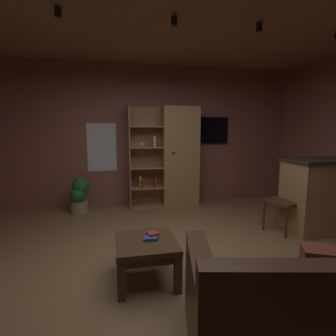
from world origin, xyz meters
The scene contains 15 objects.
floor centered at (0.00, 0.00, -0.01)m, with size 6.10×5.29×0.02m, color olive.
wall_back centered at (0.00, 2.68, 1.38)m, with size 6.22×0.06×2.75m, color #8E544C.
window_pane_back centered at (-0.84, 2.64, 1.16)m, with size 0.55×0.01×0.92m, color white.
bookshelf_cabinet centered at (0.57, 2.40, 0.96)m, with size 1.35×0.41×1.94m.
kitchen_bar_counter centered at (2.60, 0.64, 0.54)m, with size 1.54×0.65×1.08m.
leather_couch centered at (0.60, -1.26, 0.30)m, with size 1.72×1.23×0.84m.
coffee_table centered at (-0.33, -0.14, 0.33)m, with size 0.59×0.62×0.42m.
table_book_0 centered at (-0.29, -0.15, 0.43)m, with size 0.14×0.08×0.03m, color #2D4C8C.
table_book_1 centered at (-0.26, -0.08, 0.46)m, with size 0.11×0.11×0.02m, color #B22D2D.
dining_chair centered at (1.86, 0.74, 0.53)m, with size 0.55×0.55×0.92m.
potted_floor_plant centered at (-1.25, 2.23, 0.34)m, with size 0.34×0.35×0.65m.
wall_mounted_tv centered at (1.26, 2.61, 1.48)m, with size 0.97×0.06×0.54m.
track_light_spot_1 centered at (-1.14, 0.46, 2.68)m, with size 0.07×0.07×0.09m, color black.
track_light_spot_2 centered at (0.08, 0.44, 2.68)m, with size 0.07×0.07×0.09m, color black.
track_light_spot_3 centered at (1.09, 0.40, 2.68)m, with size 0.07×0.07×0.09m, color black.
Camera 1 is at (-0.62, -2.57, 1.49)m, focal length 27.87 mm.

